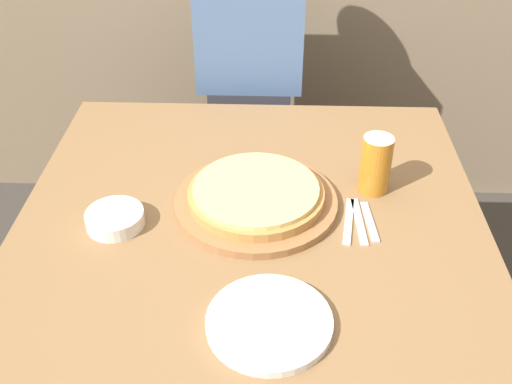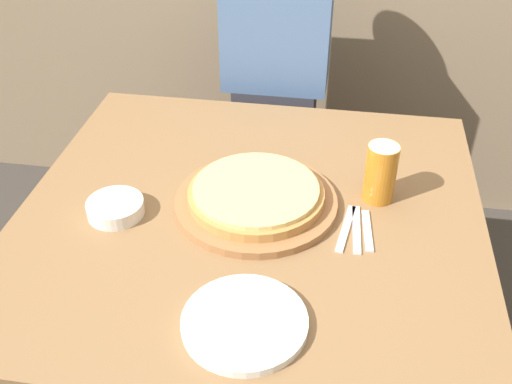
% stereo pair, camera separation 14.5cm
% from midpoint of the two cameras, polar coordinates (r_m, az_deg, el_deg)
% --- Properties ---
extents(dining_table, '(1.12, 1.10, 0.73)m').
position_cam_midpoint_polar(dining_table, '(1.70, 1.98, -11.57)').
color(dining_table, olive).
rests_on(dining_table, ground_plane).
extents(pizza_on_board, '(0.40, 0.40, 0.06)m').
position_cam_midpoint_polar(pizza_on_board, '(1.46, 2.84, -0.58)').
color(pizza_on_board, '#99663D').
rests_on(pizza_on_board, dining_table).
extents(beer_glass, '(0.08, 0.08, 0.15)m').
position_cam_midpoint_polar(beer_glass, '(1.50, 14.54, 1.90)').
color(beer_glass, '#B7701E').
rests_on(beer_glass, dining_table).
extents(dinner_plate, '(0.25, 0.25, 0.02)m').
position_cam_midpoint_polar(dinner_plate, '(1.19, 2.49, -12.45)').
color(dinner_plate, silver).
rests_on(dinner_plate, dining_table).
extents(side_bowl, '(0.14, 0.14, 0.04)m').
position_cam_midpoint_polar(side_bowl, '(1.46, -10.50, -1.60)').
color(side_bowl, silver).
rests_on(side_bowl, dining_table).
extents(fork, '(0.04, 0.17, 0.00)m').
position_cam_midpoint_polar(fork, '(1.43, 11.44, -3.52)').
color(fork, silver).
rests_on(fork, dining_table).
extents(dinner_knife, '(0.03, 0.17, 0.00)m').
position_cam_midpoint_polar(dinner_knife, '(1.43, 12.44, -3.61)').
color(dinner_knife, silver).
rests_on(dinner_knife, dining_table).
extents(spoon, '(0.03, 0.15, 0.00)m').
position_cam_midpoint_polar(spoon, '(1.43, 13.44, -3.69)').
color(spoon, silver).
rests_on(spoon, dining_table).
extents(diner_person, '(0.35, 0.20, 1.32)m').
position_cam_midpoint_polar(diner_person, '(2.12, 3.85, 8.94)').
color(diner_person, '#33333D').
rests_on(diner_person, ground_plane).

